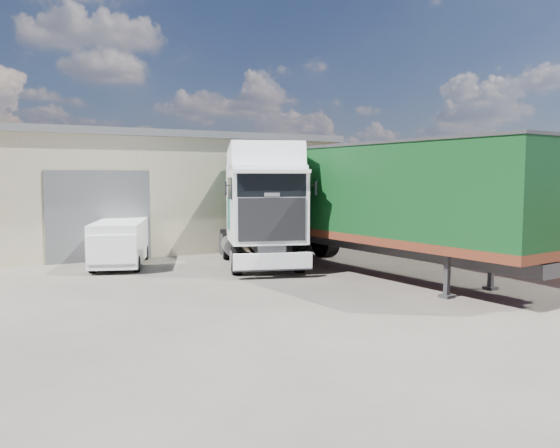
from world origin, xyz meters
name	(u,v)px	position (x,y,z in m)	size (l,w,h in m)	color
ground	(248,310)	(0.00, 0.00, 0.00)	(120.00, 120.00, 0.00)	black
brick_boundary_wall	(431,224)	(11.50, 6.00, 1.25)	(0.35, 26.00, 2.50)	maroon
tractor_unit	(263,216)	(3.11, 5.68, 1.93)	(4.42, 7.17, 4.58)	black
box_trailer	(366,195)	(5.97, 3.23, 2.71)	(4.45, 13.62, 4.45)	#2D2D30
panel_van	(120,243)	(-1.56, 8.33, 0.88)	(2.95, 4.48, 1.70)	black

